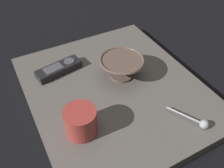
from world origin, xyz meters
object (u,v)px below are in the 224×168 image
(cereal_bowl, at_px, (122,67))
(tv_remote_near, at_px, (59,69))
(coffee_mug, at_px, (81,122))
(teaspoon, at_px, (201,123))

(cereal_bowl, xyz_separation_m, tv_remote_near, (-0.13, -0.19, -0.03))
(coffee_mug, bearing_deg, tv_remote_near, 173.87)
(cereal_bowl, relative_size, teaspoon, 1.33)
(cereal_bowl, bearing_deg, tv_remote_near, -123.96)
(coffee_mug, relative_size, teaspoon, 0.78)
(cereal_bowl, height_order, tv_remote_near, cereal_bowl)
(cereal_bowl, xyz_separation_m, coffee_mug, (0.15, -0.22, -0.00))
(cereal_bowl, xyz_separation_m, teaspoon, (0.30, 0.09, -0.03))
(cereal_bowl, bearing_deg, coffee_mug, -54.99)
(teaspoon, xyz_separation_m, tv_remote_near, (-0.42, -0.28, -0.00))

